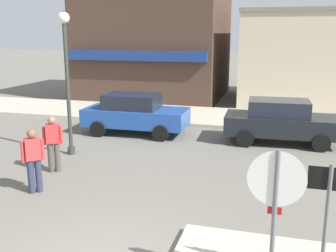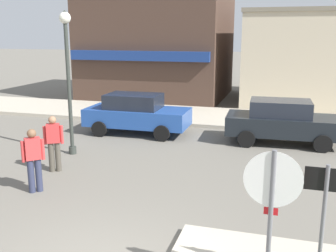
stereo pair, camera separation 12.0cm
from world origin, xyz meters
name	(u,v)px [view 1 (the left image)]	position (x,y,z in m)	size (l,w,h in m)	color
kerb_far	(216,117)	(0.00, 12.62, 0.07)	(80.00, 4.00, 0.15)	#B7AD99
stop_sign	(275,203)	(2.69, 0.30, 1.52)	(0.82, 0.07, 2.30)	slate
one_way_sign	(327,215)	(3.41, 0.48, 1.33)	(0.60, 0.06, 2.10)	slate
lamp_post	(66,63)	(-3.73, 5.91, 2.96)	(0.36, 0.36, 4.54)	#333833
parked_car_nearest	(135,113)	(-2.66, 9.03, 0.81)	(4.02, 1.91, 1.56)	#234C9E
parked_car_second	(281,121)	(2.83, 9.15, 0.81)	(4.06, 1.99, 1.56)	black
pedestrian_crossing_near	(33,159)	(-3.00, 2.83, 0.87)	(0.47, 0.44, 1.61)	#2D334C
pedestrian_crossing_far	(53,142)	(-3.36, 4.29, 0.87)	(0.53, 0.36, 1.61)	#4C473D
building_corner_shop	(157,38)	(-4.62, 18.33, 3.54)	(8.28, 7.92, 7.08)	#473328
building_storefront_left_near	(298,57)	(3.64, 18.55, 2.52)	(6.00, 7.99, 5.04)	beige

